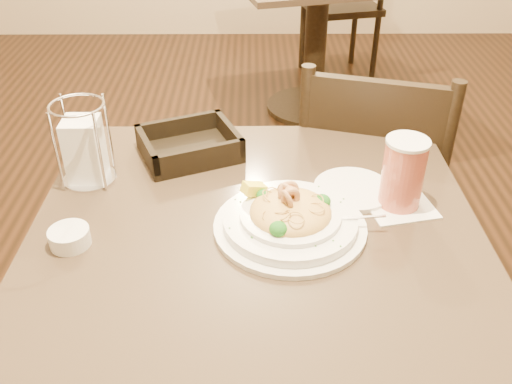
{
  "coord_description": "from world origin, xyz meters",
  "views": [
    {
      "loc": [
        -0.01,
        -0.89,
        1.46
      ],
      "look_at": [
        0.0,
        0.02,
        0.85
      ],
      "focal_mm": 40.0,
      "sensor_mm": 36.0,
      "label": 1
    }
  ],
  "objects_px": {
    "dining_chair_far": "(344,0)",
    "butter_ramekin": "(70,237)",
    "background_table": "(317,20)",
    "dining_chair_near": "(369,193)",
    "main_table": "(256,318)",
    "drink_glass": "(403,174)",
    "pasta_bowl": "(290,217)",
    "side_plate": "(353,189)",
    "bread_basket": "(190,147)",
    "napkin_caddy": "(84,148)"
  },
  "relations": [
    {
      "from": "napkin_caddy",
      "to": "side_plate",
      "type": "distance_m",
      "value": 0.59
    },
    {
      "from": "main_table",
      "to": "butter_ramekin",
      "type": "relative_size",
      "value": 11.61
    },
    {
      "from": "pasta_bowl",
      "to": "main_table",
      "type": "bearing_deg",
      "value": -173.37
    },
    {
      "from": "pasta_bowl",
      "to": "dining_chair_far",
      "type": "bearing_deg",
      "value": 79.46
    },
    {
      "from": "main_table",
      "to": "pasta_bowl",
      "type": "height_order",
      "value": "pasta_bowl"
    },
    {
      "from": "background_table",
      "to": "dining_chair_far",
      "type": "bearing_deg",
      "value": 65.66
    },
    {
      "from": "napkin_caddy",
      "to": "side_plate",
      "type": "xyz_separation_m",
      "value": [
        0.58,
        -0.05,
        -0.07
      ]
    },
    {
      "from": "dining_chair_far",
      "to": "side_plate",
      "type": "distance_m",
      "value": 2.52
    },
    {
      "from": "main_table",
      "to": "dining_chair_near",
      "type": "relative_size",
      "value": 0.97
    },
    {
      "from": "drink_glass",
      "to": "napkin_caddy",
      "type": "distance_m",
      "value": 0.68
    },
    {
      "from": "drink_glass",
      "to": "dining_chair_far",
      "type": "bearing_deg",
      "value": 84.29
    },
    {
      "from": "main_table",
      "to": "side_plate",
      "type": "distance_m",
      "value": 0.36
    },
    {
      "from": "dining_chair_near",
      "to": "dining_chair_far",
      "type": "distance_m",
      "value": 2.1
    },
    {
      "from": "main_table",
      "to": "napkin_caddy",
      "type": "xyz_separation_m",
      "value": [
        -0.37,
        0.19,
        0.32
      ]
    },
    {
      "from": "main_table",
      "to": "pasta_bowl",
      "type": "distance_m",
      "value": 0.28
    },
    {
      "from": "napkin_caddy",
      "to": "pasta_bowl",
      "type": "bearing_deg",
      "value": -22.99
    },
    {
      "from": "dining_chair_far",
      "to": "side_plate",
      "type": "xyz_separation_m",
      "value": [
        -0.34,
        -2.48,
        0.27
      ]
    },
    {
      "from": "dining_chair_far",
      "to": "bread_basket",
      "type": "relative_size",
      "value": 3.43
    },
    {
      "from": "dining_chair_near",
      "to": "dining_chair_far",
      "type": "relative_size",
      "value": 1.0
    },
    {
      "from": "bread_basket",
      "to": "napkin_caddy",
      "type": "height_order",
      "value": "napkin_caddy"
    },
    {
      "from": "background_table",
      "to": "drink_glass",
      "type": "relative_size",
      "value": 6.82
    },
    {
      "from": "bread_basket",
      "to": "dining_chair_far",
      "type": "bearing_deg",
      "value": 72.98
    },
    {
      "from": "bread_basket",
      "to": "napkin_caddy",
      "type": "relative_size",
      "value": 1.45
    },
    {
      "from": "main_table",
      "to": "butter_ramekin",
      "type": "height_order",
      "value": "butter_ramekin"
    },
    {
      "from": "background_table",
      "to": "dining_chair_near",
      "type": "xyz_separation_m",
      "value": [
        0.0,
        -1.62,
        -0.03
      ]
    },
    {
      "from": "background_table",
      "to": "pasta_bowl",
      "type": "bearing_deg",
      "value": -97.3
    },
    {
      "from": "background_table",
      "to": "side_plate",
      "type": "distance_m",
      "value": 2.03
    },
    {
      "from": "background_table",
      "to": "dining_chair_near",
      "type": "distance_m",
      "value": 1.62
    },
    {
      "from": "side_plate",
      "to": "background_table",
      "type": "bearing_deg",
      "value": 86.32
    },
    {
      "from": "drink_glass",
      "to": "bread_basket",
      "type": "distance_m",
      "value": 0.51
    },
    {
      "from": "drink_glass",
      "to": "dining_chair_near",
      "type": "bearing_deg",
      "value": 84.32
    },
    {
      "from": "bread_basket",
      "to": "side_plate",
      "type": "height_order",
      "value": "bread_basket"
    },
    {
      "from": "background_table",
      "to": "dining_chair_far",
      "type": "relative_size",
      "value": 1.18
    },
    {
      "from": "napkin_caddy",
      "to": "side_plate",
      "type": "bearing_deg",
      "value": -5.21
    },
    {
      "from": "drink_glass",
      "to": "butter_ramekin",
      "type": "xyz_separation_m",
      "value": [
        -0.65,
        -0.13,
        -0.06
      ]
    },
    {
      "from": "napkin_caddy",
      "to": "butter_ramekin",
      "type": "height_order",
      "value": "napkin_caddy"
    },
    {
      "from": "drink_glass",
      "to": "pasta_bowl",
      "type": "bearing_deg",
      "value": -160.5
    },
    {
      "from": "background_table",
      "to": "dining_chair_near",
      "type": "bearing_deg",
      "value": -89.91
    },
    {
      "from": "bread_basket",
      "to": "butter_ramekin",
      "type": "distance_m",
      "value": 0.39
    },
    {
      "from": "dining_chair_near",
      "to": "side_plate",
      "type": "distance_m",
      "value": 0.5
    },
    {
      "from": "main_table",
      "to": "drink_glass",
      "type": "distance_m",
      "value": 0.45
    },
    {
      "from": "napkin_caddy",
      "to": "side_plate",
      "type": "height_order",
      "value": "napkin_caddy"
    },
    {
      "from": "bread_basket",
      "to": "napkin_caddy",
      "type": "bearing_deg",
      "value": -153.15
    },
    {
      "from": "dining_chair_near",
      "to": "napkin_caddy",
      "type": "distance_m",
      "value": 0.87
    },
    {
      "from": "bread_basket",
      "to": "drink_glass",
      "type": "bearing_deg",
      "value": -24.93
    },
    {
      "from": "dining_chair_near",
      "to": "dining_chair_far",
      "type": "xyz_separation_m",
      "value": [
        0.21,
        2.09,
        0.0
      ]
    },
    {
      "from": "main_table",
      "to": "side_plate",
      "type": "xyz_separation_m",
      "value": [
        0.21,
        0.14,
        0.25
      ]
    },
    {
      "from": "dining_chair_far",
      "to": "butter_ramekin",
      "type": "height_order",
      "value": "dining_chair_far"
    },
    {
      "from": "butter_ramekin",
      "to": "drink_glass",
      "type": "bearing_deg",
      "value": 11.08
    },
    {
      "from": "background_table",
      "to": "dining_chair_far",
      "type": "height_order",
      "value": "dining_chair_far"
    }
  ]
}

